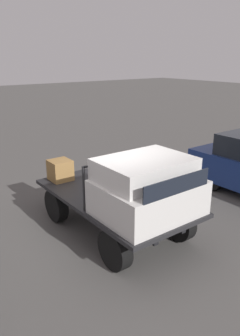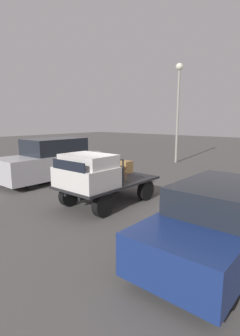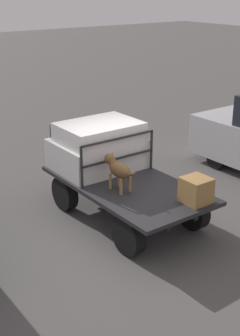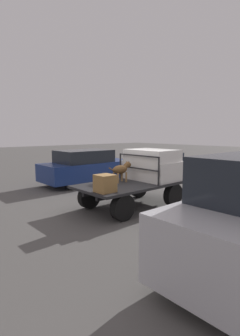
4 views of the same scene
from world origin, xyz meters
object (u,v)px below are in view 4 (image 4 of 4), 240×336
(flatbed_truck, at_px, (132,189))
(cargo_crate, at_px, (105,183))
(dog, at_px, (122,169))
(parked_sedan, at_px, (87,167))

(flatbed_truck, height_order, cargo_crate, cargo_crate)
(dog, distance_m, cargo_crate, 1.60)
(parked_sedan, bearing_deg, flatbed_truck, -102.77)
(parked_sedan, bearing_deg, dog, -106.01)
(cargo_crate, height_order, parked_sedan, parked_sedan)
(dog, bearing_deg, parked_sedan, 87.57)
(flatbed_truck, xyz_separation_m, dog, (-0.16, 0.33, 0.66))
(flatbed_truck, relative_size, cargo_crate, 7.59)
(flatbed_truck, bearing_deg, dog, 115.39)
(dog, bearing_deg, flatbed_truck, -48.50)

